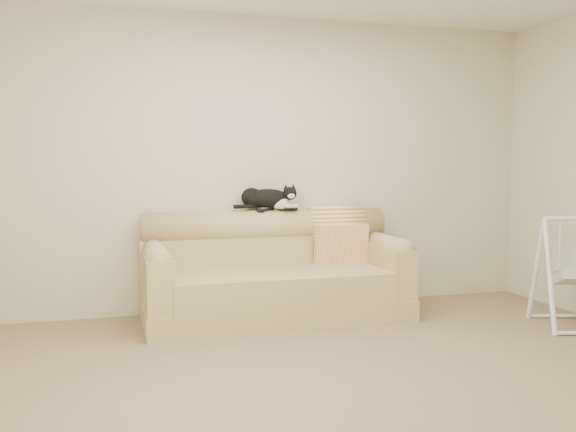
% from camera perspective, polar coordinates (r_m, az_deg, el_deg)
% --- Properties ---
extents(ground_plane, '(5.00, 5.00, 0.00)m').
position_cam_1_polar(ground_plane, '(4.11, 5.94, -14.07)').
color(ground_plane, '#6C5E49').
rests_on(ground_plane, ground).
extents(room_shell, '(5.04, 4.04, 2.60)m').
position_cam_1_polar(room_shell, '(3.89, 6.15, 7.73)').
color(room_shell, beige).
rests_on(room_shell, ground).
extents(sofa, '(2.20, 0.93, 0.90)m').
position_cam_1_polar(sofa, '(5.48, -1.30, -5.41)').
color(sofa, tan).
rests_on(sofa, ground).
extents(remote_a, '(0.18, 0.14, 0.03)m').
position_cam_1_polar(remote_a, '(5.63, -2.05, 0.61)').
color(remote_a, black).
rests_on(remote_a, sofa).
extents(remote_b, '(0.17, 0.06, 0.02)m').
position_cam_1_polar(remote_b, '(5.67, -0.01, 0.62)').
color(remote_b, black).
rests_on(remote_b, sofa).
extents(tuxedo_cat, '(0.57, 0.28, 0.22)m').
position_cam_1_polar(tuxedo_cat, '(5.65, -1.85, 1.59)').
color(tuxedo_cat, black).
rests_on(tuxedo_cat, sofa).
extents(throw_blanket, '(0.50, 0.38, 0.58)m').
position_cam_1_polar(throw_blanket, '(5.84, 4.29, -1.07)').
color(throw_blanket, '#B86B3A').
rests_on(throw_blanket, sofa).
extents(baby_swing, '(0.69, 0.71, 0.90)m').
position_cam_1_polar(baby_swing, '(5.65, 24.08, -4.52)').
color(baby_swing, white).
rests_on(baby_swing, ground).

